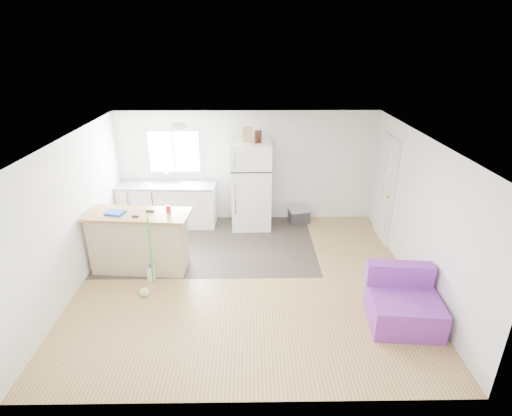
{
  "coord_description": "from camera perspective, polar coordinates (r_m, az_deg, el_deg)",
  "views": [
    {
      "loc": [
        0.07,
        -5.76,
        3.78
      ],
      "look_at": [
        0.16,
        0.7,
        1.0
      ],
      "focal_mm": 28.0,
      "sensor_mm": 36.0,
      "label": 1
    }
  ],
  "objects": [
    {
      "name": "room",
      "position": [
        6.31,
        -1.36,
        -0.89
      ],
      "size": [
        5.51,
        5.01,
        2.41
      ],
      "color": "olive",
      "rests_on": "ground"
    },
    {
      "name": "vinyl_zone",
      "position": [
        8.0,
        -6.43,
        -5.08
      ],
      "size": [
        4.05,
        2.5,
        0.0
      ],
      "primitive_type": "cube",
      "color": "#332C26",
      "rests_on": "floor"
    },
    {
      "name": "window",
      "position": [
        8.7,
        -11.62,
        7.91
      ],
      "size": [
        1.18,
        0.06,
        0.98
      ],
      "color": "white",
      "rests_on": "back_wall"
    },
    {
      "name": "interior_door",
      "position": [
        8.25,
        18.03,
        2.51
      ],
      "size": [
        0.11,
        0.92,
        2.1
      ],
      "color": "white",
      "rests_on": "right_wall"
    },
    {
      "name": "ceiling_fixture",
      "position": [
        7.22,
        -11.14,
        11.47
      ],
      "size": [
        0.3,
        0.3,
        0.07
      ],
      "primitive_type": "cylinder",
      "color": "white",
      "rests_on": "ceiling"
    },
    {
      "name": "kitchen_cabinets",
      "position": [
        8.78,
        -12.44,
        0.55
      ],
      "size": [
        2.1,
        0.73,
        1.21
      ],
      "rotation": [
        0.0,
        0.0,
        -0.04
      ],
      "color": "white",
      "rests_on": "floor"
    },
    {
      "name": "peninsula",
      "position": [
        7.19,
        -16.33,
        -4.57
      ],
      "size": [
        1.79,
        0.81,
        1.07
      ],
      "rotation": [
        0.0,
        0.0,
        -0.09
      ],
      "color": "beige",
      "rests_on": "floor"
    },
    {
      "name": "refrigerator",
      "position": [
        8.37,
        -0.69,
        3.25
      ],
      "size": [
        0.82,
        0.78,
        1.84
      ],
      "rotation": [
        0.0,
        0.0,
        0.01
      ],
      "color": "white",
      "rests_on": "floor"
    },
    {
      "name": "cooler",
      "position": [
        8.81,
        6.14,
        -1.05
      ],
      "size": [
        0.5,
        0.39,
        0.34
      ],
      "rotation": [
        0.0,
        0.0,
        0.22
      ],
      "color": "#2F2E31",
      "rests_on": "floor"
    },
    {
      "name": "purple_seat",
      "position": [
        6.2,
        20.24,
        -12.74
      ],
      "size": [
        1.03,
        0.98,
        0.78
      ],
      "rotation": [
        0.0,
        0.0,
        -0.1
      ],
      "color": "purple",
      "rests_on": "floor"
    },
    {
      "name": "cleaner_jug",
      "position": [
        7.03,
        -14.78,
        -8.97
      ],
      "size": [
        0.15,
        0.12,
        0.28
      ],
      "rotation": [
        0.0,
        0.0,
        0.28
      ],
      "color": "silver",
      "rests_on": "floor"
    },
    {
      "name": "mop",
      "position": [
        6.61,
        -15.43,
        -10.18
      ],
      "size": [
        0.28,
        0.38,
        1.39
      ],
      "rotation": [
        0.0,
        0.0,
        0.36
      ],
      "color": "green",
      "rests_on": "floor"
    },
    {
      "name": "red_cup",
      "position": [
        6.85,
        -12.42,
        -0.1
      ],
      "size": [
        0.09,
        0.09,
        0.12
      ],
      "primitive_type": "cylinder",
      "rotation": [
        0.0,
        0.0,
        0.08
      ],
      "color": "red",
      "rests_on": "peninsula"
    },
    {
      "name": "blue_tray",
      "position": [
        7.04,
        -19.49,
        -0.65
      ],
      "size": [
        0.35,
        0.29,
        0.04
      ],
      "primitive_type": "cube",
      "rotation": [
        0.0,
        0.0,
        -0.26
      ],
      "color": "#1441BE",
      "rests_on": "peninsula"
    },
    {
      "name": "tool_a",
      "position": [
        6.96,
        -14.93,
        -0.4
      ],
      "size": [
        0.14,
        0.06,
        0.03
      ],
      "primitive_type": "cube",
      "rotation": [
        0.0,
        0.0,
        -0.05
      ],
      "color": "black",
      "rests_on": "peninsula"
    },
    {
      "name": "tool_b",
      "position": [
        6.82,
        -16.86,
        -1.14
      ],
      "size": [
        0.1,
        0.05,
        0.03
      ],
      "primitive_type": "cube",
      "rotation": [
        0.0,
        0.0,
        -0.1
      ],
      "color": "black",
      "rests_on": "peninsula"
    },
    {
      "name": "cardboard_box",
      "position": [
        8.05,
        -1.29,
        10.39
      ],
      "size": [
        0.21,
        0.12,
        0.3
      ],
      "primitive_type": "cube",
      "rotation": [
        0.0,
        0.0,
        0.13
      ],
      "color": "#A2825C",
      "rests_on": "refrigerator"
    },
    {
      "name": "bottle_left",
      "position": [
        7.99,
        0.04,
        10.12
      ],
      "size": [
        0.08,
        0.08,
        0.25
      ],
      "primitive_type": "cylinder",
      "rotation": [
        0.0,
        0.0,
        -0.21
      ],
      "color": "#37140A",
      "rests_on": "refrigerator"
    },
    {
      "name": "bottle_right",
      "position": [
        8.03,
        0.57,
        10.19
      ],
      "size": [
        0.09,
        0.09,
        0.25
      ],
      "primitive_type": "cylinder",
      "rotation": [
        0.0,
        0.0,
        -0.25
      ],
      "color": "#37140A",
      "rests_on": "refrigerator"
    }
  ]
}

